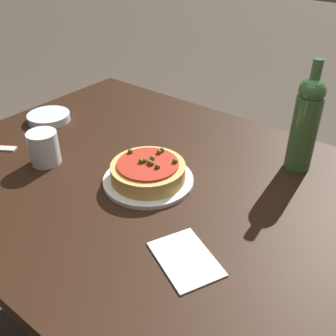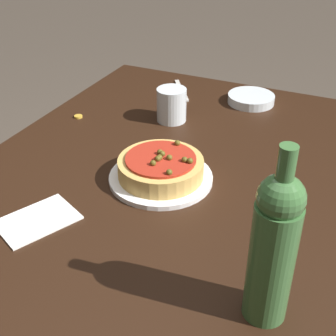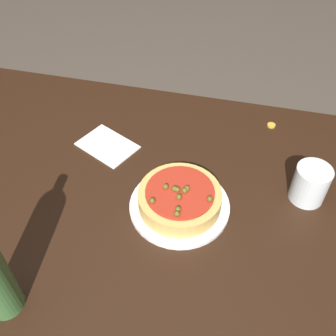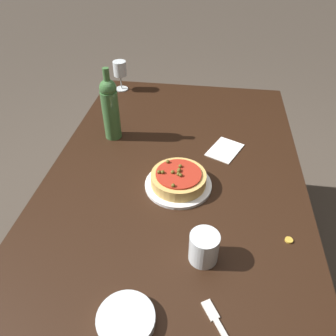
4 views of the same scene
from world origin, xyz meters
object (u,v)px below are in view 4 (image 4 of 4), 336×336
at_px(fork, 220,328).
at_px(wine_glass, 120,70).
at_px(dinner_plate, 178,185).
at_px(side_bowl, 126,320).
at_px(water_cup, 204,247).
at_px(pizza, 178,178).
at_px(bottle_cap, 289,240).
at_px(dining_table, 175,184).
at_px(wine_bottle, 110,108).

bearing_deg(fork, wine_glass, -7.53).
bearing_deg(dinner_plate, side_bowl, 172.32).
bearing_deg(fork, water_cup, -16.65).
bearing_deg(wine_glass, fork, -155.58).
relative_size(wine_glass, water_cup, 1.62).
height_order(dinner_plate, pizza, pizza).
bearing_deg(water_cup, bottle_cap, -69.12).
relative_size(dining_table, water_cup, 15.45).
distance_m(dinner_plate, water_cup, 0.32).
xyz_separation_m(water_cup, fork, (-0.20, -0.05, -0.05)).
distance_m(wine_glass, bottle_cap, 1.21).
bearing_deg(wine_glass, bottle_cap, -140.85).
bearing_deg(wine_bottle, dining_table, -122.22).
relative_size(dinner_plate, wine_bottle, 0.78).
distance_m(fork, bottle_cap, 0.36).
xyz_separation_m(dining_table, bottle_cap, (-0.29, -0.38, 0.08)).
distance_m(water_cup, bottle_cap, 0.28).
relative_size(wine_bottle, water_cup, 3.22).
bearing_deg(dinner_plate, dining_table, 12.41).
xyz_separation_m(pizza, wine_glass, (0.74, 0.40, 0.07)).
relative_size(wine_glass, bottle_cap, 6.51).
bearing_deg(dining_table, wine_glass, 30.48).
height_order(dining_table, wine_glass, wine_glass).
height_order(dinner_plate, side_bowl, side_bowl).
relative_size(pizza, wine_bottle, 0.64).
bearing_deg(pizza, dining_table, 12.25).
bearing_deg(dining_table, water_cup, -162.02).
height_order(pizza, bottle_cap, pizza).
height_order(wine_glass, fork, wine_glass).
bearing_deg(side_bowl, wine_glass, 14.79).
distance_m(pizza, bottle_cap, 0.42).
xyz_separation_m(fork, bottle_cap, (0.30, -0.20, 0.00)).
height_order(pizza, fork, pizza).
distance_m(dining_table, wine_bottle, 0.41).
bearing_deg(wine_bottle, fork, -148.35).
bearing_deg(water_cup, wine_bottle, 36.27).
height_order(side_bowl, bottle_cap, side_bowl).
relative_size(wine_bottle, side_bowl, 2.15).
height_order(water_cup, side_bowl, water_cup).
distance_m(dining_table, side_bowl, 0.62).
height_order(dinner_plate, wine_bottle, wine_bottle).
distance_m(side_bowl, fork, 0.23).
height_order(fork, bottle_cap, bottle_cap).
bearing_deg(fork, side_bowl, 62.29).
xyz_separation_m(pizza, water_cup, (-0.30, -0.11, 0.01)).
bearing_deg(dining_table, fork, -162.91).
bearing_deg(side_bowl, pizza, -7.65).
bearing_deg(water_cup, dinner_plate, 19.69).
relative_size(dining_table, side_bowl, 10.31).
bearing_deg(pizza, wine_glass, 28.41).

